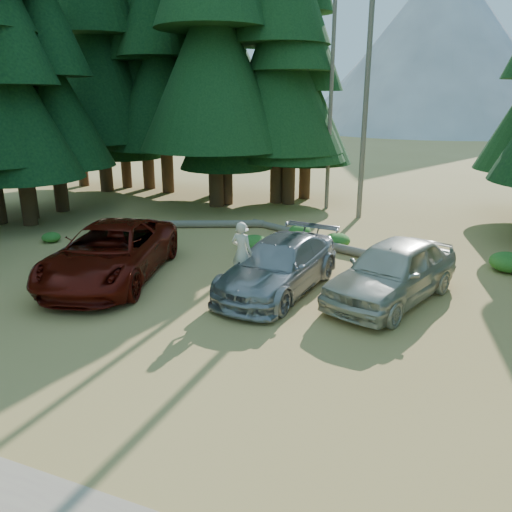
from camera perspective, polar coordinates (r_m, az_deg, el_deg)
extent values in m
plane|color=#B18E4B|center=(12.12, -5.45, -10.09)|extent=(160.00, 160.00, 0.00)
cylinder|color=#655C50|center=(24.35, 12.54, 18.20)|extent=(0.24, 0.24, 12.00)
cylinder|color=#655C50|center=(26.23, 8.50, 16.16)|extent=(0.20, 0.20, 10.00)
cone|color=gray|center=(94.98, 20.30, 21.80)|extent=(44.00, 44.00, 28.00)
cone|color=gray|center=(105.37, 15.72, 19.51)|extent=(36.00, 36.00, 20.00)
imported|color=#570E07|center=(16.62, -16.30, 0.40)|extent=(4.57, 6.96, 1.78)
imported|color=#93969A|center=(15.05, 2.63, -1.10)|extent=(2.85, 5.65, 1.57)
imported|color=beige|center=(14.80, 15.37, -1.66)|extent=(3.74, 5.60, 1.77)
imported|color=beige|center=(14.55, -1.64, 0.43)|extent=(0.72, 0.52, 1.83)
cylinder|color=white|center=(14.41, -1.58, 3.04)|extent=(0.36, 0.36, 0.04)
cylinder|color=#655C50|center=(22.61, -5.00, 3.67)|extent=(4.41, 2.12, 0.33)
cylinder|color=#655C50|center=(21.81, 3.01, 3.12)|extent=(3.34, 1.64, 0.29)
cylinder|color=#655C50|center=(18.60, 12.51, 0.20)|extent=(5.11, 2.06, 0.34)
ellipsoid|color=#2A651E|center=(20.73, -10.56, 2.41)|extent=(0.97, 0.97, 0.53)
ellipsoid|color=#2A651E|center=(19.10, 1.45, 1.37)|extent=(0.94, 0.94, 0.52)
ellipsoid|color=#2A651E|center=(19.05, -0.22, 1.48)|extent=(1.11, 1.11, 0.61)
ellipsoid|color=#2A651E|center=(21.04, 5.02, 2.85)|extent=(0.93, 0.93, 0.51)
ellipsoid|color=#2A651E|center=(19.76, 9.25, 1.77)|extent=(1.02, 1.02, 0.56)
ellipsoid|color=#2A651E|center=(18.83, 26.82, -0.62)|extent=(1.18, 1.18, 0.65)
ellipsoid|color=#2A651E|center=(21.88, -22.37, 1.99)|extent=(0.73, 0.73, 0.40)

